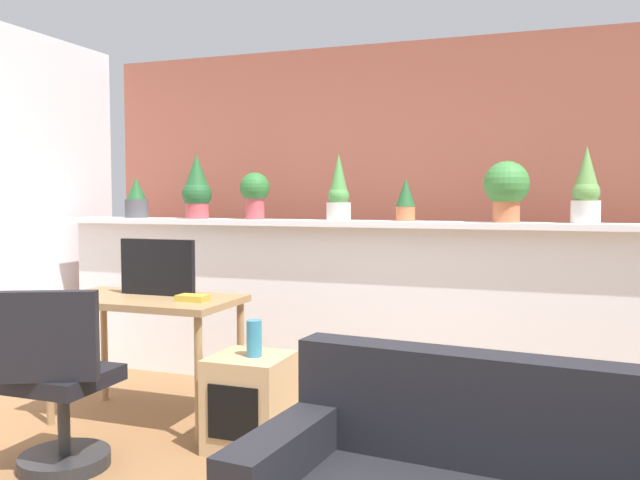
# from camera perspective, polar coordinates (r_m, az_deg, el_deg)

# --- Properties ---
(divider_wall) EXTENTS (4.79, 0.16, 1.14)m
(divider_wall) POSITION_cam_1_polar(r_m,az_deg,el_deg) (4.57, 4.48, -5.98)
(divider_wall) COLOR white
(divider_wall) RESTS_ON ground
(plant_shelf) EXTENTS (4.79, 0.29, 0.04)m
(plant_shelf) POSITION_cam_1_polar(r_m,az_deg,el_deg) (4.47, 4.38, 1.41)
(plant_shelf) COLOR white
(plant_shelf) RESTS_ON divider_wall
(brick_wall_behind) EXTENTS (4.79, 0.10, 2.50)m
(brick_wall_behind) POSITION_cam_1_polar(r_m,az_deg,el_deg) (5.09, 6.31, 2.68)
(brick_wall_behind) COLOR #9E5442
(brick_wall_behind) RESTS_ON ground
(potted_plant_0) EXTENTS (0.18, 0.18, 0.31)m
(potted_plant_0) POSITION_cam_1_polar(r_m,az_deg,el_deg) (5.30, -15.60, 3.42)
(potted_plant_0) COLOR #4C4C51
(potted_plant_0) RESTS_ON plant_shelf
(potted_plant_1) EXTENTS (0.22, 0.22, 0.48)m
(potted_plant_1) POSITION_cam_1_polar(r_m,az_deg,el_deg) (4.99, -10.60, 4.46)
(potted_plant_1) COLOR #B7474C
(potted_plant_1) RESTS_ON plant_shelf
(potted_plant_2) EXTENTS (0.21, 0.21, 0.34)m
(potted_plant_2) POSITION_cam_1_polar(r_m,az_deg,el_deg) (4.77, -5.66, 4.15)
(potted_plant_2) COLOR #B7474C
(potted_plant_2) RESTS_ON plant_shelf
(potted_plant_3) EXTENTS (0.17, 0.17, 0.46)m
(potted_plant_3) POSITION_cam_1_polar(r_m,az_deg,el_deg) (4.52, 1.63, 4.15)
(potted_plant_3) COLOR silver
(potted_plant_3) RESTS_ON plant_shelf
(potted_plant_4) EXTENTS (0.13, 0.13, 0.29)m
(potted_plant_4) POSITION_cam_1_polar(r_m,az_deg,el_deg) (4.45, 7.41, 3.51)
(potted_plant_4) COLOR #C66B42
(potted_plant_4) RESTS_ON plant_shelf
(potted_plant_5) EXTENTS (0.28, 0.28, 0.39)m
(potted_plant_5) POSITION_cam_1_polar(r_m,az_deg,el_deg) (4.33, 15.83, 4.37)
(potted_plant_5) COLOR #C66B42
(potted_plant_5) RESTS_ON plant_shelf
(potted_plant_6) EXTENTS (0.17, 0.17, 0.47)m
(potted_plant_6) POSITION_cam_1_polar(r_m,az_deg,el_deg) (4.34, 22.03, 4.09)
(potted_plant_6) COLOR silver
(potted_plant_6) RESTS_ON plant_shelf
(desk) EXTENTS (1.10, 0.60, 0.75)m
(desk) POSITION_cam_1_polar(r_m,az_deg,el_deg) (4.07, -14.84, -5.94)
(desk) COLOR #99754C
(desk) RESTS_ON ground
(tv_monitor) EXTENTS (0.50, 0.04, 0.34)m
(tv_monitor) POSITION_cam_1_polar(r_m,az_deg,el_deg) (4.09, -13.88, -2.30)
(tv_monitor) COLOR black
(tv_monitor) RESTS_ON desk
(office_chair) EXTENTS (0.51, 0.52, 0.91)m
(office_chair) POSITION_cam_1_polar(r_m,az_deg,el_deg) (3.51, -21.61, -12.28)
(office_chair) COLOR #262628
(office_chair) RESTS_ON ground
(side_cube_shelf) EXTENTS (0.40, 0.41, 0.50)m
(side_cube_shelf) POSITION_cam_1_polar(r_m,az_deg,el_deg) (3.63, -6.09, -13.77)
(side_cube_shelf) COLOR tan
(side_cube_shelf) RESTS_ON ground
(vase_on_shelf) EXTENTS (0.08, 0.08, 0.19)m
(vase_on_shelf) POSITION_cam_1_polar(r_m,az_deg,el_deg) (3.53, -5.72, -8.46)
(vase_on_shelf) COLOR teal
(vase_on_shelf) RESTS_ON side_cube_shelf
(book_on_desk) EXTENTS (0.17, 0.11, 0.04)m
(book_on_desk) POSITION_cam_1_polar(r_m,az_deg,el_deg) (3.83, -10.96, -4.95)
(book_on_desk) COLOR gold
(book_on_desk) RESTS_ON desk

